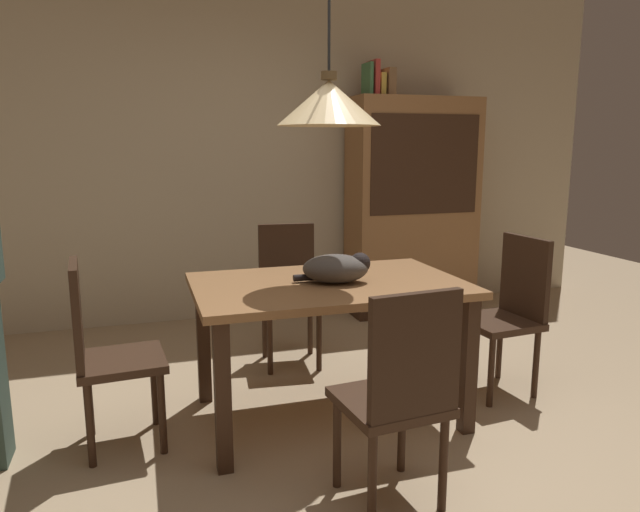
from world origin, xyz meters
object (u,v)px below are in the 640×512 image
(chair_left_side, at_px, (103,347))
(book_green_slim, at_px, (367,79))
(pendant_lamp, at_px, (329,102))
(book_red_tall, at_px, (373,78))
(cat_sleeping, at_px, (338,268))
(chair_near_front, at_px, (400,390))
(hutch_bookcase, at_px, (412,211))
(book_yellow_short, at_px, (379,85))
(dining_table, at_px, (328,300))
(book_brown_thick, at_px, (387,83))
(chair_right_side, at_px, (509,308))
(chair_far_back, at_px, (289,287))

(chair_left_side, relative_size, book_green_slim, 3.58)
(pendant_lamp, bearing_deg, book_red_tall, 61.46)
(cat_sleeping, bearing_deg, chair_near_front, -92.16)
(book_green_slim, height_order, book_red_tall, book_red_tall)
(cat_sleeping, height_order, book_green_slim, book_green_slim)
(chair_near_front, height_order, hutch_bookcase, hutch_bookcase)
(chair_left_side, xyz_separation_m, book_yellow_short, (2.14, 1.77, 1.43))
(chair_left_side, xyz_separation_m, book_green_slim, (2.04, 1.77, 1.47))
(chair_left_side, xyz_separation_m, chair_near_front, (1.14, -0.87, 0.00))
(pendant_lamp, relative_size, hutch_bookcase, 0.70)
(chair_near_front, relative_size, book_yellow_short, 4.65)
(book_green_slim, bearing_deg, dining_table, -117.29)
(chair_near_front, height_order, book_brown_thick, book_brown_thick)
(chair_left_side, bearing_deg, book_green_slim, 40.96)
(hutch_bookcase, distance_m, book_yellow_short, 1.10)
(chair_left_side, bearing_deg, cat_sleeping, -1.30)
(chair_near_front, height_order, book_yellow_short, book_yellow_short)
(chair_near_front, bearing_deg, book_green_slim, 71.14)
(book_yellow_short, bearing_deg, chair_left_side, -140.47)
(chair_left_side, relative_size, book_brown_thick, 3.88)
(chair_near_front, distance_m, book_green_slim, 3.15)
(chair_right_side, distance_m, pendant_lamp, 1.61)
(book_red_tall, distance_m, book_brown_thick, 0.13)
(chair_right_side, relative_size, book_brown_thick, 3.88)
(book_yellow_short, bearing_deg, book_red_tall, 180.00)
(book_green_slim, relative_size, book_red_tall, 0.93)
(cat_sleeping, height_order, hutch_bookcase, hutch_bookcase)
(chair_right_side, bearing_deg, book_brown_thick, 91.43)
(book_green_slim, distance_m, book_red_tall, 0.05)
(chair_far_back, xyz_separation_m, book_brown_thick, (1.08, 0.88, 1.45))
(chair_right_side, distance_m, hutch_bookcase, 1.81)
(chair_right_side, bearing_deg, cat_sleeping, -177.91)
(dining_table, bearing_deg, hutch_bookcase, 52.62)
(chair_left_side, height_order, book_green_slim, book_green_slim)
(chair_left_side, height_order, book_red_tall, book_red_tall)
(chair_far_back, bearing_deg, cat_sleeping, -88.04)
(dining_table, height_order, hutch_bookcase, hutch_bookcase)
(book_green_slim, xyz_separation_m, book_yellow_short, (0.11, 0.00, -0.04))
(chair_near_front, height_order, pendant_lamp, pendant_lamp)
(chair_far_back, height_order, chair_left_side, same)
(book_green_slim, height_order, book_yellow_short, book_green_slim)
(chair_near_front, xyz_separation_m, book_yellow_short, (1.01, 2.64, 1.43))
(dining_table, relative_size, book_green_slim, 5.38)
(dining_table, height_order, book_yellow_short, book_yellow_short)
(dining_table, distance_m, book_brown_thick, 2.45)
(chair_right_side, height_order, hutch_bookcase, hutch_bookcase)
(cat_sleeping, distance_m, book_red_tall, 2.33)
(book_red_tall, bearing_deg, book_yellow_short, 0.00)
(chair_left_side, bearing_deg, book_red_tall, 40.29)
(chair_far_back, relative_size, pendant_lamp, 0.72)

